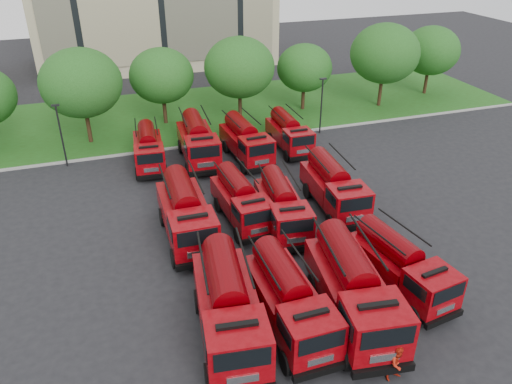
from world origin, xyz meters
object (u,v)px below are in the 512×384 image
fire_truck_5 (241,200)px  firefighter_2 (414,301)px  fire_truck_10 (246,141)px  firefighter_0 (386,325)px  firefighter_3 (383,260)px  fire_truck_4 (186,213)px  fire_truck_2 (353,289)px  firefighter_1 (395,377)px  fire_truck_6 (282,206)px  fire_truck_3 (400,265)px  fire_truck_9 (198,141)px  fire_truck_8 (149,149)px  fire_truck_11 (289,133)px  firefighter_4 (267,239)px  fire_truck_7 (334,187)px  firefighter_5 (325,208)px  fire_truck_0 (229,306)px  fire_truck_1 (289,300)px

fire_truck_5 → firefighter_2: size_ratio=3.73×
fire_truck_5 → fire_truck_10: size_ratio=0.94×
firefighter_0 → firefighter_3: bearing=64.2°
fire_truck_4 → fire_truck_10: 12.01m
fire_truck_2 → firefighter_1: fire_truck_2 is taller
fire_truck_6 → firefighter_0: size_ratio=3.70×
fire_truck_3 → fire_truck_9: (-6.42, 19.07, 0.18)m
fire_truck_4 → firefighter_0: 13.09m
fire_truck_4 → fire_truck_8: size_ratio=1.17×
fire_truck_11 → firefighter_4: fire_truck_11 is taller
fire_truck_4 → firefighter_1: 14.91m
fire_truck_7 → firefighter_2: bearing=-87.3°
fire_truck_7 → firefighter_1: 14.45m
fire_truck_9 → firefighter_3: size_ratio=4.29×
fire_truck_8 → firefighter_2: (10.61, -20.50, -1.46)m
fire_truck_4 → fire_truck_9: 11.20m
fire_truck_6 → fire_truck_7: bearing=21.9°
firefighter_0 → fire_truck_11: bearing=84.6°
fire_truck_11 → firefighter_1: size_ratio=3.55×
fire_truck_11 → firefighter_2: 20.10m
fire_truck_11 → firefighter_1: 24.48m
fire_truck_4 → fire_truck_10: fire_truck_4 is taller
fire_truck_3 → fire_truck_9: 20.12m
fire_truck_8 → firefighter_5: bearing=-40.8°
fire_truck_7 → fire_truck_6: bearing=-160.7°
fire_truck_7 → fire_truck_9: bearing=127.5°
fire_truck_2 → firefighter_0: bearing=-26.4°
fire_truck_6 → fire_truck_8: 13.52m
fire_truck_0 → firefighter_4: (4.35, 6.99, -1.78)m
fire_truck_4 → firefighter_2: 13.78m
fire_truck_2 → fire_truck_9: (-2.99, 20.28, -0.12)m
fire_truck_10 → fire_truck_3: bearing=-85.2°
fire_truck_7 → fire_truck_11: 10.18m
fire_truck_5 → firefighter_1: bearing=-83.1°
fire_truck_1 → firefighter_1: (3.21, -4.35, -1.62)m
fire_truck_6 → firefighter_4: size_ratio=3.90×
firefighter_1 → fire_truck_8: bearing=99.5°
fire_truck_8 → fire_truck_5: bearing=-61.4°
fire_truck_0 → fire_truck_3: bearing=10.1°
fire_truck_3 → fire_truck_2: bearing=-168.6°
fire_truck_2 → fire_truck_11: size_ratio=1.29×
fire_truck_0 → fire_truck_3: 9.39m
fire_truck_11 → fire_truck_1: bearing=-111.2°
firefighter_2 → firefighter_5: (-0.30, 9.96, 0.00)m
fire_truck_2 → fire_truck_9: size_ratio=1.09×
fire_truck_5 → fire_truck_6: fire_truck_6 is taller
fire_truck_9 → fire_truck_7: bearing=-52.7°
fire_truck_7 → fire_truck_11: (0.87, 10.14, -0.17)m
fire_truck_4 → firefighter_1: size_ratio=4.24×
fire_truck_4 → firefighter_4: bearing=-20.3°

